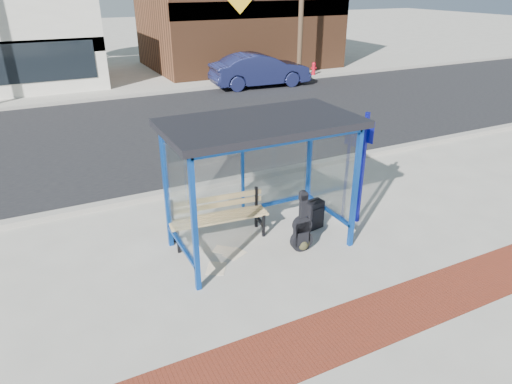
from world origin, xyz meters
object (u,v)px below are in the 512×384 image
suitcase (314,215)px  parked_car (260,70)px  guitar_bag (302,231)px  backpack (302,241)px  fire_hydrant (314,68)px  bench (218,214)px

suitcase → parked_car: bearing=58.4°
parked_car → suitcase: bearing=161.7°
guitar_bag → suitcase: guitar_bag is taller
backpack → parked_car: bearing=89.1°
fire_hydrant → suitcase: bearing=-123.0°
suitcase → fire_hydrant: size_ratio=0.97×
guitar_bag → suitcase: bearing=47.6°
bench → backpack: 1.67m
guitar_bag → backpack: guitar_bag is taller
bench → suitcase: bench is taller
parked_car → fire_hydrant: 4.01m
backpack → guitar_bag: bearing=-124.9°
guitar_bag → parked_car: (5.80, 13.08, 0.34)m
guitar_bag → fire_hydrant: 17.26m
parked_car → bench: bearing=153.8°
backpack → fire_hydrant: size_ratio=0.56×
guitar_bag → backpack: bearing=36.7°
backpack → fire_hydrant: 17.21m
suitcase → fire_hydrant: fire_hydrant is taller
backpack → parked_car: 14.28m
bench → suitcase: size_ratio=2.96×
suitcase → fire_hydrant: bearing=47.8°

